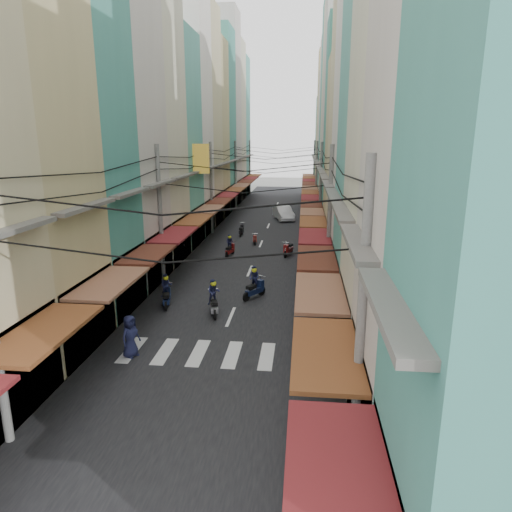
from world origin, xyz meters
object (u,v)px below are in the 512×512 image
Objects in this scene: market_umbrella at (363,304)px; bicycle at (350,319)px; traffic_sign at (350,274)px; white_car at (283,220)px.

bicycle is at bearing 91.94° from market_umbrella.
traffic_sign is at bearing 92.17° from market_umbrella.
white_car is 27.10m from traffic_sign.
traffic_sign reaches higher than bicycle.
traffic_sign is at bearing -96.29° from white_car.
traffic_sign reaches higher than white_car.
traffic_sign reaches higher than market_umbrella.
bicycle is 2.22m from traffic_sign.
white_car is 3.15× the size of bicycle.
market_umbrella is 4.16m from traffic_sign.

